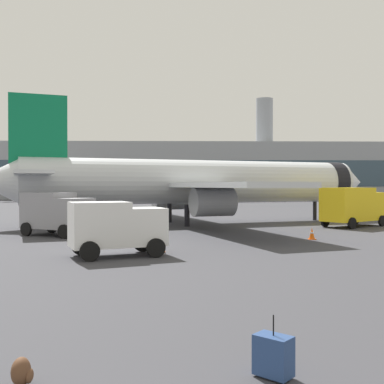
{
  "coord_description": "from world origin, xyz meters",
  "views": [
    {
      "loc": [
        0.02,
        -3.53,
        3.36
      ],
      "look_at": [
        0.68,
        23.12,
        3.0
      ],
      "focal_mm": 44.75,
      "sensor_mm": 36.0,
      "label": 1
    }
  ],
  "objects": [
    {
      "name": "rolling_suitcase",
      "position": [
        1.65,
        4.74,
        0.39
      ],
      "size": [
        0.74,
        0.73,
        1.1
      ],
      "color": "navy",
      "rests_on": "ground"
    },
    {
      "name": "traveller_backpack",
      "position": [
        -2.64,
        4.5,
        0.23
      ],
      "size": [
        0.36,
        0.4,
        0.48
      ],
      "color": "brown",
      "rests_on": "ground"
    },
    {
      "name": "safety_cone_far",
      "position": [
        -6.94,
        44.1,
        0.32
      ],
      "size": [
        0.44,
        0.44,
        0.65
      ],
      "color": "#F2590C",
      "rests_on": "ground"
    },
    {
      "name": "terminal_building",
      "position": [
        7.87,
        121.06,
        7.13
      ],
      "size": [
        109.44,
        19.19,
        26.07
      ],
      "color": "gray",
      "rests_on": "ground"
    },
    {
      "name": "safety_cone_mid",
      "position": [
        -0.96,
        20.51,
        0.36
      ],
      "size": [
        0.44,
        0.44,
        0.73
      ],
      "color": "#F2590C",
      "rests_on": "ground"
    },
    {
      "name": "airplane_taxiing",
      "position": [
        -31.72,
        102.09,
        2.17
      ],
      "size": [
        19.18,
        17.74,
        6.23
      ],
      "color": "silver",
      "rests_on": "ground"
    },
    {
      "name": "service_truck",
      "position": [
        -8.26,
        28.66,
        1.61
      ],
      "size": [
        5.26,
        4.32,
        2.9
      ],
      "color": "gray",
      "rests_on": "ground"
    },
    {
      "name": "fuel_truck",
      "position": [
        14.17,
        35.13,
        1.77
      ],
      "size": [
        6.26,
        5.47,
        3.2
      ],
      "color": "yellow",
      "rests_on": "ground"
    },
    {
      "name": "safety_cone_near",
      "position": [
        8.24,
        26.02,
        0.36
      ],
      "size": [
        0.44,
        0.44,
        0.74
      ],
      "color": "#F2590C",
      "rests_on": "ground"
    },
    {
      "name": "airplane_at_gate",
      "position": [
        1.48,
        38.45,
        3.66
      ],
      "size": [
        34.84,
        31.84,
        10.5
      ],
      "color": "silver",
      "rests_on": "ground"
    },
    {
      "name": "cargo_van",
      "position": [
        -3.0,
        19.14,
        1.45
      ],
      "size": [
        4.83,
        3.63,
        2.6
      ],
      "color": "white",
      "rests_on": "ground"
    }
  ]
}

